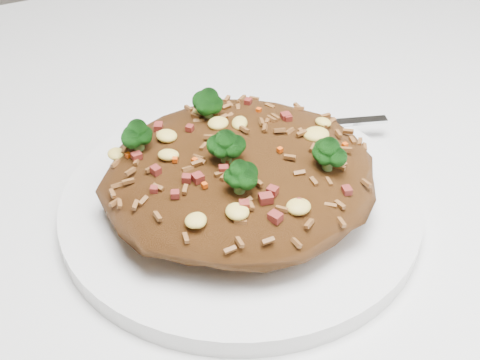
# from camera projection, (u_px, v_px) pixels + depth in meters

# --- Properties ---
(dining_table) EXTENTS (1.20, 0.80, 0.75)m
(dining_table) POSITION_uv_depth(u_px,v_px,m) (348.00, 233.00, 0.58)
(dining_table) COLOR silver
(dining_table) RESTS_ON ground
(plate) EXTENTS (0.25, 0.25, 0.01)m
(plate) POSITION_uv_depth(u_px,v_px,m) (240.00, 205.00, 0.46)
(plate) COLOR white
(plate) RESTS_ON dining_table
(fried_rice) EXTENTS (0.18, 0.17, 0.06)m
(fried_rice) POSITION_uv_depth(u_px,v_px,m) (240.00, 165.00, 0.44)
(fried_rice) COLOR brown
(fried_rice) RESTS_ON plate
(fork) EXTENTS (0.16, 0.06, 0.00)m
(fork) POSITION_uv_depth(u_px,v_px,m) (296.00, 126.00, 0.52)
(fork) COLOR silver
(fork) RESTS_ON plate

